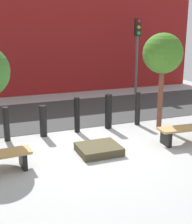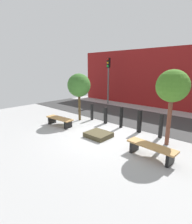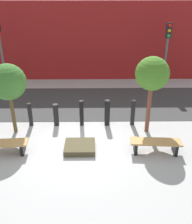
{
  "view_description": "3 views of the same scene",
  "coord_description": "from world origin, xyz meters",
  "px_view_note": "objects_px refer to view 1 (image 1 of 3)",
  "views": [
    {
      "loc": [
        -2.73,
        -7.12,
        3.07
      ],
      "look_at": [
        0.04,
        -0.03,
        0.99
      ],
      "focal_mm": 50.0,
      "sensor_mm": 36.0,
      "label": 1
    },
    {
      "loc": [
        4.78,
        -5.75,
        2.93
      ],
      "look_at": [
        -0.07,
        -0.39,
        1.14
      ],
      "focal_mm": 28.0,
      "sensor_mm": 36.0,
      "label": 2
    },
    {
      "loc": [
        0.47,
        -7.48,
        4.95
      ],
      "look_at": [
        0.56,
        -0.15,
        1.36
      ],
      "focal_mm": 40.0,
      "sensor_mm": 36.0,
      "label": 3
    }
  ],
  "objects_px": {
    "bollard_far_left": "(6,124)",
    "traffic_light_mid_west": "(137,42)",
    "tree_behind_right_bench": "(163,55)",
    "bollard_left": "(43,121)",
    "bollard_right": "(108,112)",
    "bollard_far_right": "(138,109)",
    "bollard_center": "(77,115)",
    "bench_right": "(188,131)",
    "planter_bed": "(99,149)"
  },
  "relations": [
    {
      "from": "bench_right",
      "to": "traffic_light_mid_west",
      "type": "bearing_deg",
      "value": 77.76
    },
    {
      "from": "bollard_center",
      "to": "bollard_right",
      "type": "relative_size",
      "value": 0.99
    },
    {
      "from": "bench_right",
      "to": "bollard_far_left",
      "type": "distance_m",
      "value": 4.99
    },
    {
      "from": "bollard_center",
      "to": "bollard_far_right",
      "type": "distance_m",
      "value": 2.05
    },
    {
      "from": "planter_bed",
      "to": "tree_behind_right_bench",
      "type": "bearing_deg",
      "value": 25.76
    },
    {
      "from": "tree_behind_right_bench",
      "to": "bench_right",
      "type": "bearing_deg",
      "value": -90.0
    },
    {
      "from": "bollard_right",
      "to": "bench_right",
      "type": "bearing_deg",
      "value": -52.22
    },
    {
      "from": "bench_right",
      "to": "planter_bed",
      "type": "height_order",
      "value": "bench_right"
    },
    {
      "from": "tree_behind_right_bench",
      "to": "bollard_center",
      "type": "height_order",
      "value": "tree_behind_right_bench"
    },
    {
      "from": "tree_behind_right_bench",
      "to": "bollard_right",
      "type": "height_order",
      "value": "tree_behind_right_bench"
    },
    {
      "from": "bollard_right",
      "to": "bollard_far_right",
      "type": "relative_size",
      "value": 1.0
    },
    {
      "from": "bollard_center",
      "to": "bollard_right",
      "type": "distance_m",
      "value": 1.03
    },
    {
      "from": "bollard_far_left",
      "to": "bollard_left",
      "type": "distance_m",
      "value": 1.03
    },
    {
      "from": "planter_bed",
      "to": "bollard_right",
      "type": "height_order",
      "value": "bollard_right"
    },
    {
      "from": "planter_bed",
      "to": "bollard_right",
      "type": "distance_m",
      "value": 2.08
    },
    {
      "from": "planter_bed",
      "to": "bollard_right",
      "type": "relative_size",
      "value": 0.97
    },
    {
      "from": "bench_right",
      "to": "traffic_light_mid_west",
      "type": "height_order",
      "value": "traffic_light_mid_west"
    },
    {
      "from": "bench_right",
      "to": "bollard_far_right",
      "type": "distance_m",
      "value": 2.02
    },
    {
      "from": "bench_right",
      "to": "bollard_far_left",
      "type": "relative_size",
      "value": 1.77
    },
    {
      "from": "tree_behind_right_bench",
      "to": "traffic_light_mid_west",
      "type": "height_order",
      "value": "traffic_light_mid_west"
    },
    {
      "from": "bollard_far_left",
      "to": "traffic_light_mid_west",
      "type": "xyz_separation_m",
      "value": [
        6.46,
        4.47,
        1.91
      ]
    },
    {
      "from": "bench_right",
      "to": "traffic_light_mid_west",
      "type": "distance_m",
      "value": 7.0
    },
    {
      "from": "bollard_left",
      "to": "bollard_right",
      "type": "bearing_deg",
      "value": 0.0
    },
    {
      "from": "tree_behind_right_bench",
      "to": "bollard_left",
      "type": "height_order",
      "value": "tree_behind_right_bench"
    },
    {
      "from": "bollard_far_left",
      "to": "bollard_far_right",
      "type": "relative_size",
      "value": 0.9
    },
    {
      "from": "planter_bed",
      "to": "bollard_center",
      "type": "height_order",
      "value": "bollard_center"
    },
    {
      "from": "bollard_center",
      "to": "traffic_light_mid_west",
      "type": "height_order",
      "value": "traffic_light_mid_west"
    },
    {
      "from": "bench_right",
      "to": "bollard_right",
      "type": "relative_size",
      "value": 1.58
    },
    {
      "from": "bollard_right",
      "to": "bollard_far_right",
      "type": "bearing_deg",
      "value": 0.0
    },
    {
      "from": "traffic_light_mid_west",
      "to": "bench_right",
      "type": "bearing_deg",
      "value": -106.21
    },
    {
      "from": "bench_right",
      "to": "bollard_left",
      "type": "bearing_deg",
      "value": 155.27
    },
    {
      "from": "bollard_far_left",
      "to": "bollard_right",
      "type": "height_order",
      "value": "bollard_right"
    },
    {
      "from": "bench_right",
      "to": "bollard_right",
      "type": "bearing_deg",
      "value": 131.75
    },
    {
      "from": "bollard_far_left",
      "to": "traffic_light_mid_west",
      "type": "distance_m",
      "value": 8.09
    },
    {
      "from": "planter_bed",
      "to": "traffic_light_mid_west",
      "type": "distance_m",
      "value": 7.96
    },
    {
      "from": "planter_bed",
      "to": "bollard_left",
      "type": "relative_size",
      "value": 1.13
    },
    {
      "from": "bollard_far_left",
      "to": "bollard_center",
      "type": "xyz_separation_m",
      "value": [
        2.05,
        0.0,
        0.05
      ]
    },
    {
      "from": "bollard_center",
      "to": "bollard_far_right",
      "type": "xyz_separation_m",
      "value": [
        2.05,
        0.0,
        0.0
      ]
    },
    {
      "from": "bollard_far_left",
      "to": "bollard_left",
      "type": "bearing_deg",
      "value": 0.0
    },
    {
      "from": "bench_right",
      "to": "bollard_left",
      "type": "distance_m",
      "value": 4.07
    },
    {
      "from": "tree_behind_right_bench",
      "to": "bollard_far_left",
      "type": "relative_size",
      "value": 3.03
    },
    {
      "from": "bollard_left",
      "to": "bollard_right",
      "type": "relative_size",
      "value": 0.85
    },
    {
      "from": "planter_bed",
      "to": "bollard_far_right",
      "type": "distance_m",
      "value": 2.73
    },
    {
      "from": "bollard_left",
      "to": "traffic_light_mid_west",
      "type": "distance_m",
      "value": 7.3
    },
    {
      "from": "bench_right",
      "to": "bollard_far_left",
      "type": "bearing_deg",
      "value": 160.93
    },
    {
      "from": "traffic_light_mid_west",
      "to": "tree_behind_right_bench",
      "type": "bearing_deg",
      "value": -110.49
    },
    {
      "from": "traffic_light_mid_west",
      "to": "planter_bed",
      "type": "bearing_deg",
      "value": -125.31
    },
    {
      "from": "bollard_far_left",
      "to": "bollard_center",
      "type": "distance_m",
      "value": 2.05
    },
    {
      "from": "bollard_right",
      "to": "bollard_far_right",
      "type": "xyz_separation_m",
      "value": [
        1.03,
        0.0,
        -0.0
      ]
    },
    {
      "from": "bollard_right",
      "to": "bollard_center",
      "type": "bearing_deg",
      "value": 180.0
    }
  ]
}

